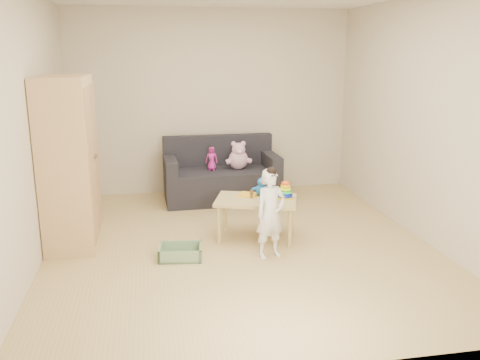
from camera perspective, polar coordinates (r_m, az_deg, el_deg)
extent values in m
plane|color=tan|center=(5.49, -0.04, -7.25)|extent=(4.50, 4.50, 0.00)
plane|color=#C0B49B|center=(7.37, -3.22, 8.70)|extent=(4.00, 0.00, 4.00)
plane|color=#C0B49B|center=(3.01, 7.66, 0.36)|extent=(4.00, 0.00, 4.00)
plane|color=#C0B49B|center=(5.19, -22.43, 5.28)|extent=(0.00, 4.50, 4.50)
plane|color=#C0B49B|center=(5.85, 19.73, 6.43)|extent=(0.00, 4.50, 4.50)
cube|color=tan|center=(5.61, -18.65, 1.93)|extent=(0.49, 0.99, 1.77)
cube|color=black|center=(7.03, -2.08, -0.53)|extent=(1.57, 0.81, 0.44)
cube|color=tan|center=(5.60, 1.81, -4.35)|extent=(0.99, 0.78, 0.46)
imported|color=silver|center=(5.05, 3.46, -3.94)|extent=(0.38, 0.31, 0.88)
imported|color=#B32187|center=(6.91, -3.20, 2.40)|extent=(0.18, 0.14, 0.32)
cylinder|color=#DFE60C|center=(5.56, 5.08, -1.97)|extent=(0.15, 0.15, 0.02)
cylinder|color=silver|center=(5.53, 5.10, -1.08)|extent=(0.02, 0.02, 0.18)
torus|color=#0D16D3|center=(5.55, 5.09, -1.70)|extent=(0.17, 0.17, 0.04)
torus|color=green|center=(5.54, 5.09, -1.35)|extent=(0.15, 0.15, 0.04)
torus|color=#D9FF0D|center=(5.53, 5.10, -1.00)|extent=(0.13, 0.13, 0.03)
torus|color=#FEB40D|center=(5.52, 5.11, -0.66)|extent=(0.11, 0.11, 0.03)
torus|color=#F24C0E|center=(5.52, 5.12, -0.35)|extent=(0.09, 0.09, 0.03)
cylinder|color=black|center=(5.64, 3.61, -0.82)|extent=(0.08, 0.08, 0.18)
cylinder|color=black|center=(5.62, 3.62, 0.24)|extent=(0.04, 0.04, 0.05)
cylinder|color=black|center=(5.61, 3.63, 0.55)|extent=(0.05, 0.05, 0.02)
cube|color=yellow|center=(5.65, 0.91, -1.65)|extent=(0.27, 0.27, 0.01)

